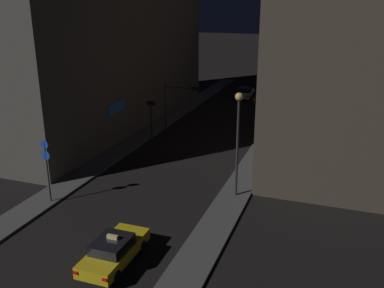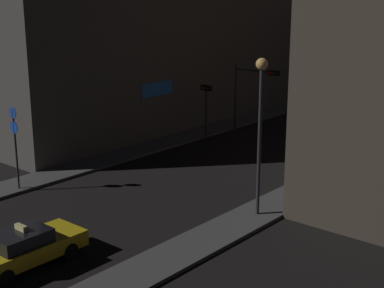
% 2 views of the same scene
% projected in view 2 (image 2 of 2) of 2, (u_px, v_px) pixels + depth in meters
% --- Properties ---
extents(sidewalk_left, '(2.05, 58.19, 0.15)m').
position_uv_depth(sidewalk_left, '(216.00, 128.00, 41.44)').
color(sidewalk_left, '#4C4C4C').
rests_on(sidewalk_left, ground_plane).
extents(sidewalk_right, '(2.05, 58.19, 0.15)m').
position_uv_depth(sidewalk_right, '(367.00, 158.00, 34.28)').
color(sidewalk_right, '#4C4C4C').
rests_on(sidewalk_right, ground_plane).
extents(taxi, '(1.82, 4.45, 1.62)m').
position_uv_depth(taxi, '(24.00, 247.00, 20.89)').
color(taxi, yellow).
rests_on(taxi, ground_plane).
extents(traffic_light_overhead, '(3.55, 0.42, 4.63)m').
position_uv_depth(traffic_light_overhead, '(252.00, 85.00, 39.35)').
color(traffic_light_overhead, '#2D2D33').
rests_on(traffic_light_overhead, ground_plane).
extents(traffic_light_left_kerb, '(0.80, 0.42, 3.73)m').
position_uv_depth(traffic_light_left_kerb, '(206.00, 100.00, 37.99)').
color(traffic_light_left_kerb, '#2D2D33').
rests_on(traffic_light_left_kerb, ground_plane).
extents(traffic_light_right_kerb, '(0.80, 0.42, 4.00)m').
position_uv_depth(traffic_light_right_kerb, '(359.00, 106.00, 35.15)').
color(traffic_light_right_kerb, '#2D2D33').
rests_on(traffic_light_right_kerb, ground_plane).
extents(sign_pole_left, '(0.62, 0.10, 4.13)m').
position_uv_depth(sign_pole_left, '(15.00, 140.00, 28.16)').
color(sign_pole_left, '#2D2D33').
rests_on(sign_pole_left, sidewalk_left).
extents(street_lamp_near_block, '(0.51, 0.51, 6.87)m').
position_uv_depth(street_lamp_near_block, '(261.00, 109.00, 24.33)').
color(street_lamp_near_block, '#2D2D33').
rests_on(street_lamp_near_block, sidewalk_right).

